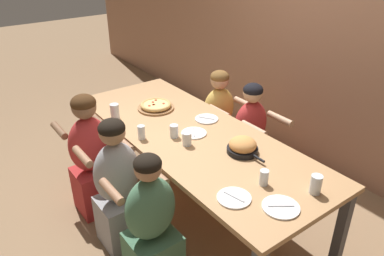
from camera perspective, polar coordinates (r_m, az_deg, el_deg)
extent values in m
plane|color=#896B4C|center=(3.57, 0.00, -11.87)|extent=(18.00, 18.00, 0.00)
cube|color=#9E7056|center=(3.97, 19.64, 16.40)|extent=(10.00, 0.06, 3.20)
cube|color=tan|center=(3.14, 0.00, -1.13)|extent=(2.56, 0.97, 0.04)
cube|color=#4C4C51|center=(4.11, -15.05, -0.94)|extent=(0.07, 0.07, 0.74)
cube|color=#4C4C51|center=(4.44, -4.94, 2.18)|extent=(0.07, 0.07, 0.74)
cube|color=#4C4C51|center=(2.98, 21.73, -14.54)|extent=(0.07, 0.07, 0.74)
cylinder|color=#996B42|center=(3.59, -5.52, 3.09)|extent=(0.35, 0.35, 0.02)
torus|color=tan|center=(3.57, -5.54, 3.54)|extent=(0.29, 0.29, 0.03)
cylinder|color=#E5C675|center=(3.58, -5.54, 3.45)|extent=(0.25, 0.25, 0.03)
cylinder|color=#C6422D|center=(3.61, -5.98, 3.96)|extent=(0.02, 0.02, 0.01)
cylinder|color=#C6422D|center=(3.65, -5.56, 4.26)|extent=(0.02, 0.02, 0.01)
cylinder|color=#C6422D|center=(3.57, -4.34, 3.75)|extent=(0.02, 0.02, 0.01)
cylinder|color=#C6422D|center=(3.55, -5.92, 3.57)|extent=(0.02, 0.02, 0.01)
cylinder|color=#C6422D|center=(3.55, -5.82, 3.58)|extent=(0.02, 0.02, 0.01)
cylinder|color=#C6422D|center=(3.53, -6.53, 3.41)|extent=(0.02, 0.02, 0.01)
cylinder|color=black|center=(2.88, 7.68, -3.32)|extent=(0.24, 0.24, 0.04)
cylinder|color=black|center=(2.78, 10.15, -4.61)|extent=(0.11, 0.02, 0.02)
ellipsoid|color=#D68E4C|center=(2.86, 7.74, -2.52)|extent=(0.21, 0.21, 0.12)
cylinder|color=white|center=(3.36, 2.24, 1.39)|extent=(0.21, 0.21, 0.01)
cube|color=#B7B7BC|center=(3.36, 2.24, 1.53)|extent=(0.13, 0.09, 0.01)
cylinder|color=white|center=(2.42, 6.42, -10.53)|extent=(0.22, 0.22, 0.01)
cube|color=#B7B7BC|center=(2.41, 6.43, -10.36)|extent=(0.15, 0.04, 0.01)
cylinder|color=white|center=(2.40, 13.37, -11.64)|extent=(0.23, 0.23, 0.01)
cube|color=#B7B7BC|center=(2.39, 13.40, -11.47)|extent=(0.11, 0.14, 0.01)
cylinder|color=white|center=(3.12, 0.29, -0.78)|extent=(0.21, 0.21, 0.01)
cube|color=#B7B7BC|center=(3.12, 0.29, -0.64)|extent=(0.13, 0.09, 0.01)
cylinder|color=silver|center=(3.05, -7.71, -0.65)|extent=(0.06, 0.06, 0.12)
cylinder|color=black|center=(3.07, -7.68, -1.07)|extent=(0.05, 0.05, 0.07)
cylinder|color=silver|center=(3.06, -2.76, -0.47)|extent=(0.07, 0.07, 0.11)
cylinder|color=black|center=(3.07, -2.75, -0.85)|extent=(0.06, 0.06, 0.06)
cylinder|color=silver|center=(2.54, 10.91, -7.42)|extent=(0.06, 0.06, 0.11)
cylinder|color=silver|center=(2.55, 10.89, -7.64)|extent=(0.05, 0.05, 0.09)
cylinder|color=silver|center=(3.42, -11.68, 2.47)|extent=(0.08, 0.08, 0.14)
cylinder|color=black|center=(3.42, -11.65, 2.25)|extent=(0.07, 0.07, 0.11)
cylinder|color=silver|center=(2.54, 18.36, -8.16)|extent=(0.07, 0.07, 0.13)
cylinder|color=silver|center=(2.56, 18.26, -8.71)|extent=(0.07, 0.07, 0.07)
cylinder|color=silver|center=(2.94, -0.77, -1.67)|extent=(0.07, 0.07, 0.11)
cylinder|color=silver|center=(2.95, -0.76, -1.95)|extent=(0.06, 0.06, 0.08)
cube|color=#B22D2D|center=(3.55, -14.44, -8.93)|extent=(0.32, 0.34, 0.42)
ellipsoid|color=#B22D2D|center=(3.30, -15.38, -2.42)|extent=(0.24, 0.36, 0.51)
sphere|color=brown|center=(3.14, -16.16, 3.10)|extent=(0.20, 0.20, 0.20)
ellipsoid|color=#422814|center=(3.13, -16.25, 3.68)|extent=(0.21, 0.21, 0.14)
cylinder|color=brown|center=(3.38, -19.58, -0.32)|extent=(0.28, 0.06, 0.06)
cylinder|color=brown|center=(3.48, -14.31, 1.25)|extent=(0.28, 0.06, 0.06)
ellipsoid|color=#477556|center=(2.54, -6.35, -12.12)|extent=(0.24, 0.36, 0.48)
sphere|color=#9E7051|center=(2.35, -6.76, -6.07)|extent=(0.18, 0.18, 0.18)
ellipsoid|color=black|center=(2.33, -6.80, -5.44)|extent=(0.18, 0.18, 0.12)
cylinder|color=#9E7051|center=(2.57, -12.16, -9.42)|extent=(0.28, 0.06, 0.06)
cylinder|color=#9E7051|center=(2.69, -5.56, -6.96)|extent=(0.28, 0.06, 0.06)
cube|color=#99999E|center=(3.17, -10.61, -13.60)|extent=(0.32, 0.34, 0.42)
ellipsoid|color=#99999E|center=(2.89, -11.40, -6.66)|extent=(0.24, 0.36, 0.50)
sphere|color=#9E7051|center=(2.71, -12.07, -0.66)|extent=(0.19, 0.19, 0.19)
ellipsoid|color=black|center=(2.69, -12.14, -0.03)|extent=(0.20, 0.20, 0.13)
cylinder|color=#9E7051|center=(2.95, -16.34, -4.19)|extent=(0.28, 0.06, 0.06)
cylinder|color=#9E7051|center=(3.05, -10.42, -2.26)|extent=(0.28, 0.06, 0.06)
cube|color=#B22D2D|center=(3.84, 8.42, -5.21)|extent=(0.32, 0.34, 0.42)
ellipsoid|color=#B22D2D|center=(3.62, 8.89, 0.65)|extent=(0.24, 0.36, 0.46)
sphere|color=tan|center=(3.49, 9.27, 5.25)|extent=(0.18, 0.18, 0.18)
ellipsoid|color=black|center=(3.48, 9.31, 5.73)|extent=(0.18, 0.18, 0.13)
cylinder|color=tan|center=(3.57, 13.26, 1.41)|extent=(0.28, 0.06, 0.06)
cylinder|color=tan|center=(3.34, 9.37, -0.11)|extent=(0.28, 0.06, 0.06)
cube|color=gold|center=(4.13, 3.89, -2.38)|extent=(0.32, 0.34, 0.42)
ellipsoid|color=gold|center=(3.93, 4.09, 3.06)|extent=(0.24, 0.36, 0.44)
sphere|color=tan|center=(3.81, 4.24, 7.30)|extent=(0.19, 0.19, 0.19)
ellipsoid|color=brown|center=(3.80, 4.26, 7.77)|extent=(0.19, 0.19, 0.13)
cylinder|color=tan|center=(3.86, 8.04, 3.75)|extent=(0.28, 0.06, 0.06)
cylinder|color=tan|center=(3.65, 4.16, 2.48)|extent=(0.28, 0.06, 0.06)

